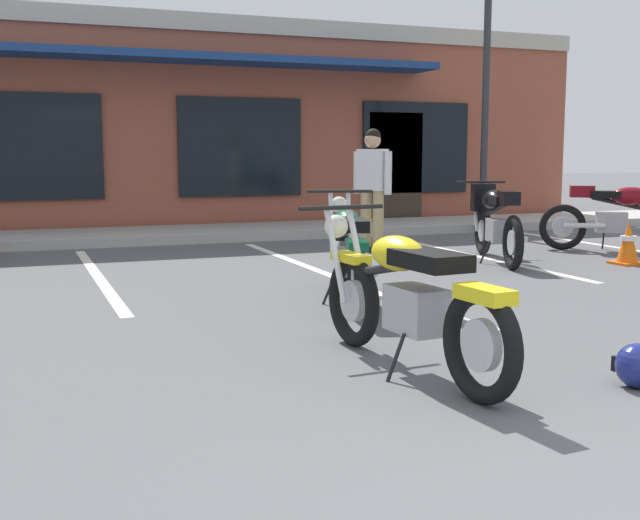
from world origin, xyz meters
name	(u,v)px	position (x,y,z in m)	size (l,w,h in m)	color
ground_plane	(321,339)	(0.00, 3.51, 0.00)	(80.00, 80.00, 0.00)	#515154
sidewalk_kerb	(153,235)	(0.00, 10.78, 0.07)	(22.00, 1.80, 0.14)	#A8A59E
brick_storefront_building	(117,128)	(0.00, 14.88, 1.85)	(17.15, 7.09, 3.68)	brown
painted_stall_lines	(205,270)	(0.00, 7.18, 0.00)	(12.17, 4.80, 0.01)	silver
motorcycle_foreground_classic	(407,297)	(0.20, 2.55, 0.46)	(0.66, 2.11, 0.98)	black
motorcycle_silver_naked	(495,219)	(3.60, 6.73, 0.53)	(1.00, 2.03, 0.98)	black
motorcycle_blue_standard	(348,251)	(0.79, 4.85, 0.46)	(0.96, 2.05, 0.98)	black
motorcycle_green_cafe_racer	(627,213)	(5.81, 6.88, 0.53)	(1.84, 1.39, 0.98)	black
person_in_black_shirt	(372,182)	(2.55, 8.14, 0.95)	(0.42, 0.56, 1.68)	black
helmet_on_pavement	(638,366)	(1.27, 1.73, 0.13)	(0.26, 0.26, 0.26)	navy
traffic_cone	(628,243)	(4.92, 5.84, 0.26)	(0.34, 0.34, 0.53)	orange
parking_lot_lamp_post	(491,33)	(5.31, 9.58, 3.27)	(0.24, 0.76, 5.07)	#2D2D33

